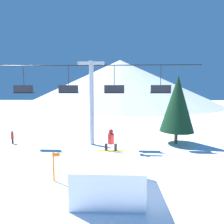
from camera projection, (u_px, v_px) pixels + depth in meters
The scene contains 8 objects.
ground_plane at pixel (138, 191), 8.60m from camera, with size 220.00×220.00×0.00m, color white.
mountain_ridge at pixel (120, 83), 73.64m from camera, with size 77.54×77.54×18.50m.
snow_ramp at pixel (109, 175), 8.60m from camera, with size 3.15×3.31×1.63m.
snowboarder at pixel (111, 140), 9.64m from camera, with size 1.51×0.35×1.23m.
chairlift at pixel (91, 95), 15.96m from camera, with size 19.60×0.44×7.71m.
pine_tree_near at pixel (177, 104), 16.41m from camera, with size 3.14×3.14×6.47m.
trail_marker at pixel (54, 166), 9.54m from camera, with size 0.41×0.10×1.62m.
distant_skier at pixel (12, 137), 16.64m from camera, with size 0.24×0.24×1.23m.
Camera 1 is at (-1.02, -8.16, 4.83)m, focal length 28.00 mm.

